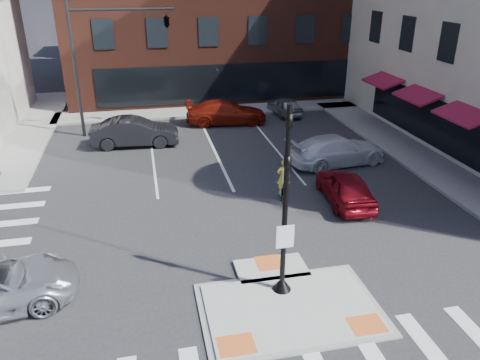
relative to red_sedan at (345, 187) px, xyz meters
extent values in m
plane|color=#28282B|center=(-4.58, -6.00, -0.72)|extent=(120.00, 120.00, 0.00)
cube|color=gray|center=(-4.58, -6.50, -0.69)|extent=(5.40, 3.60, 0.06)
cube|color=#A8A8A3|center=(-4.58, -6.50, -0.66)|extent=(5.00, 3.20, 0.12)
cube|color=#A8A8A3|center=(-4.58, -4.40, -0.66)|extent=(2.40, 1.40, 0.12)
cube|color=orange|center=(-6.48, -7.70, -0.59)|extent=(1.00, 0.80, 0.01)
cube|color=orange|center=(-2.68, -7.70, -0.59)|extent=(1.00, 0.80, 0.01)
cube|color=orange|center=(-4.58, -4.10, -0.59)|extent=(0.90, 0.90, 0.01)
cube|color=gray|center=(-15.58, 14.00, -0.64)|extent=(3.00, 20.00, 0.15)
cube|color=gray|center=(6.22, 4.00, -0.64)|extent=(3.00, 24.00, 0.15)
cube|color=gray|center=(-1.58, 16.00, -0.64)|extent=(26.00, 3.00, 0.15)
cube|color=black|center=(-1.58, 17.00, 1.08)|extent=(20.00, 0.12, 2.80)
cube|color=black|center=(7.42, 4.00, 0.98)|extent=(0.12, 16.00, 2.60)
cube|color=#AE173E|center=(6.72, 4.00, 2.33)|extent=(1.46, 3.00, 0.58)
cube|color=#AE173E|center=(6.72, 10.00, 2.33)|extent=(1.46, 3.00, 0.58)
cube|color=slate|center=(-8.58, 46.00, 4.28)|extent=(10.00, 12.00, 10.00)
cube|color=brown|center=(4.42, 48.00, 5.28)|extent=(12.00, 12.00, 12.00)
cone|color=black|center=(-4.58, -5.60, -0.37)|extent=(0.60, 0.60, 0.45)
cylinder|color=black|center=(-4.58, -5.60, 2.48)|extent=(0.16, 0.16, 5.80)
cube|color=white|center=(-4.58, -5.72, 1.38)|extent=(0.55, 0.04, 0.75)
imported|color=black|center=(-4.58, -5.60, 4.58)|extent=(0.18, 0.22, 1.10)
imported|color=black|center=(-4.58, -5.60, 3.38)|extent=(0.18, 0.22, 1.10)
cylinder|color=black|center=(-12.08, 12.00, 3.28)|extent=(0.20, 0.20, 8.00)
cylinder|color=black|center=(-9.08, 12.00, 6.68)|extent=(6.00, 0.14, 0.14)
imported|color=black|center=(-6.58, 12.00, 6.08)|extent=(0.48, 2.24, 0.90)
imported|color=maroon|center=(0.00, 0.00, 0.00)|extent=(2.00, 4.31, 1.43)
imported|color=white|center=(1.42, 4.33, 0.05)|extent=(5.55, 2.90, 1.53)
imported|color=black|center=(-8.97, 9.53, 0.11)|extent=(5.12, 2.03, 1.66)
imported|color=#A8AAAF|center=(1.53, 14.00, -0.08)|extent=(1.90, 3.86, 1.27)
imported|color=maroon|center=(-2.94, 12.73, 0.06)|extent=(5.53, 2.64, 1.56)
imported|color=#3F3F44|center=(-2.71, 0.45, -0.30)|extent=(0.77, 1.65, 0.83)
imported|color=gold|center=(-2.71, 0.45, 0.53)|extent=(0.63, 0.46, 1.60)
camera|label=1|loc=(-8.42, -17.21, 8.57)|focal=35.00mm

